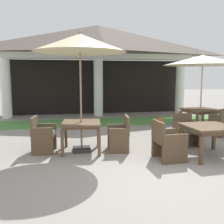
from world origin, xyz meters
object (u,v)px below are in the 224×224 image
patio_table_mid_right (209,130)px  patio_chair_mid_right_west (167,141)px  patio_table_near_foreground (81,126)px  patio_umbrella_mid_left (203,61)px  patio_chair_near_foreground_west (43,135)px  patio_umbrella_near_foreground (80,44)px  patio_chair_mid_left_south (222,123)px  patio_table_mid_left (200,111)px  terracotta_urn (160,121)px  patio_chair_mid_right_north (186,131)px  patio_chair_near_foreground_east (120,135)px

patio_table_mid_right → patio_chair_mid_right_west: patio_chair_mid_right_west is taller
patio_table_near_foreground → patio_umbrella_mid_left: patio_umbrella_mid_left is taller
patio_table_near_foreground → patio_chair_near_foreground_west: bearing=173.9°
patio_umbrella_near_foreground → patio_chair_near_foreground_west: bearing=173.9°
patio_chair_near_foreground_west → patio_table_mid_right: bearing=80.3°
patio_chair_mid_left_south → patio_table_mid_right: bearing=-138.4°
patio_umbrella_near_foreground → patio_table_mid_right: size_ratio=2.67×
patio_chair_near_foreground_west → patio_table_mid_left: 5.51m
patio_chair_near_foreground_west → patio_chair_mid_right_west: 2.98m
terracotta_urn → patio_chair_mid_left_south: bearing=-55.6°
patio_table_mid_left → patio_chair_mid_right_north: size_ratio=1.39×
patio_umbrella_mid_left → patio_chair_mid_left_south: 2.24m
patio_table_mid_right → patio_table_mid_left: bearing=63.9°
patio_chair_near_foreground_east → patio_table_near_foreground: bearing=90.0°
terracotta_urn → patio_chair_near_foreground_east: bearing=-127.1°
patio_chair_mid_left_south → terracotta_urn: (-1.31, 1.91, -0.24)m
patio_table_mid_left → terracotta_urn: patio_table_mid_left is taller
patio_chair_near_foreground_west → patio_chair_mid_left_south: patio_chair_near_foreground_west is taller
patio_table_mid_right → patio_chair_mid_right_north: (-0.05, 1.01, -0.24)m
patio_table_near_foreground → terracotta_urn: 4.17m
patio_table_mid_left → patio_umbrella_near_foreground: bearing=-155.7°
patio_umbrella_near_foreground → patio_chair_mid_right_north: 3.56m
patio_chair_mid_left_south → patio_chair_mid_right_north: (-1.61, -0.80, -0.01)m
patio_umbrella_mid_left → patio_table_near_foreground: bearing=-155.7°
patio_table_mid_left → patio_umbrella_mid_left: (0.00, 0.00, 1.73)m
patio_chair_mid_left_south → patio_chair_near_foreground_east: bearing=-172.4°
patio_chair_near_foreground_east → patio_table_mid_left: bearing=-52.5°
patio_table_mid_left → patio_chair_mid_right_north: 2.39m
patio_table_mid_left → patio_chair_mid_right_north: (-1.46, -1.88, -0.24)m
patio_umbrella_near_foreground → patio_chair_mid_left_south: patio_umbrella_near_foreground is taller
patio_chair_mid_left_south → patio_chair_mid_right_north: size_ratio=1.01×
patio_table_near_foreground → patio_umbrella_mid_left: (4.26, 1.92, 1.73)m
patio_chair_near_foreground_east → patio_table_mid_left: patio_chair_near_foreground_east is taller
patio_umbrella_near_foreground → patio_chair_mid_left_south: bearing=10.8°
patio_table_mid_left → patio_chair_mid_right_north: patio_chair_mid_right_north is taller
patio_umbrella_near_foreground → patio_chair_near_foreground_east: (0.94, -0.10, -2.20)m
patio_umbrella_near_foreground → patio_table_near_foreground: bearing=-63.4°
patio_chair_near_foreground_east → patio_chair_mid_left_south: (3.46, 0.94, 0.01)m
terracotta_urn → patio_chair_mid_right_west: bearing=-108.6°
patio_umbrella_near_foreground → patio_umbrella_mid_left: 4.68m
patio_umbrella_mid_left → terracotta_urn: patio_umbrella_mid_left is taller
patio_chair_mid_left_south → patio_chair_mid_right_west: patio_chair_mid_right_west is taller
patio_table_mid_left → patio_umbrella_mid_left: bearing=63.4°
patio_umbrella_near_foreground → patio_table_mid_left: patio_umbrella_near_foreground is taller
patio_chair_near_foreground_east → patio_chair_mid_left_south: bearing=-68.6°
patio_chair_near_foreground_east → patio_chair_mid_right_west: 1.28m
patio_umbrella_mid_left → patio_chair_mid_right_north: patio_umbrella_mid_left is taller
patio_table_mid_left → terracotta_urn: 1.50m
patio_chair_near_foreground_east → patio_chair_mid_right_west: (0.88, -0.92, 0.01)m
patio_chair_mid_left_south → patio_table_near_foreground: bearing=-176.8°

